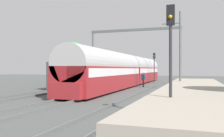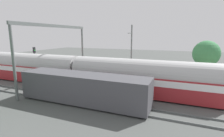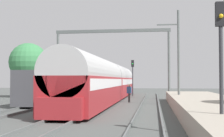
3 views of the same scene
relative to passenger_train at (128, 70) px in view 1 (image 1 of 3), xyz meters
The scene contains 13 objects.
ground 13.59m from the passenger_train, 90.00° to the right, with size 120.00×120.00×0.00m, color #4C504D.
track_far_west 14.26m from the passenger_train, 107.91° to the right, with size 1.52×60.00×0.16m.
track_west 13.58m from the passenger_train, 90.00° to the right, with size 1.52×60.00×0.16m.
track_east 14.26m from the passenger_train, 72.09° to the right, with size 1.52×60.00×0.16m.
platform 14.14m from the passenger_train, 54.51° to the right, with size 4.40×28.00×0.90m.
passenger_train is the anchor object (origin of this frame).
freight_car 5.57m from the passenger_train, 141.57° to the right, with size 2.80×13.00×2.70m.
person_crossing 3.18m from the passenger_train, 39.76° to the right, with size 0.47×0.41×1.73m.
railway_signal_near 20.88m from the passenger_train, 70.01° to the right, with size 0.36×0.30×5.01m.
railway_signal_far 9.32m from the passenger_train, 78.05° to the left, with size 0.36×0.30×4.72m.
catenary_gantry 4.89m from the passenger_train, 90.00° to the left, with size 13.09×0.28×7.86m.
catenary_pole_east_mid 8.64m from the passenger_train, 36.82° to the right, with size 1.90×0.20×8.00m.
tree_west_background 11.41m from the passenger_train, 157.88° to the left, with size 4.63×4.63×6.59m.
Camera 1 is at (8.14, -17.30, 2.17)m, focal length 39.34 mm.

